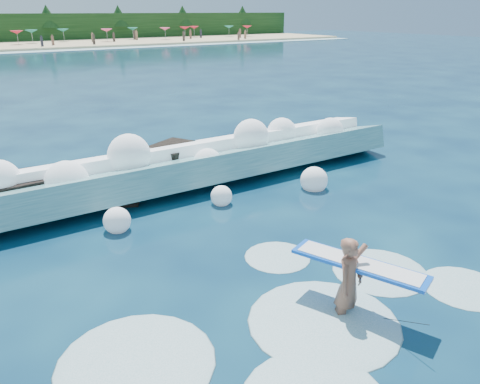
{
  "coord_description": "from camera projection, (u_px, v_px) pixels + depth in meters",
  "views": [
    {
      "loc": [
        -4.68,
        -7.3,
        5.55
      ],
      "look_at": [
        1.5,
        2.0,
        1.2
      ],
      "focal_mm": 35.0,
      "sensor_mm": 36.0,
      "label": 1
    }
  ],
  "objects": [
    {
      "name": "ground",
      "position": [
        233.0,
        286.0,
        10.09
      ],
      "size": [
        200.0,
        200.0,
        0.0
      ],
      "primitive_type": "plane",
      "color": "#071F3A",
      "rests_on": "ground"
    },
    {
      "name": "rock_cluster",
      "position": [
        93.0,
        183.0,
        14.9
      ],
      "size": [
        7.98,
        3.21,
        1.27
      ],
      "color": "black",
      "rests_on": "ground"
    },
    {
      "name": "surfer_with_board",
      "position": [
        351.0,
        280.0,
        8.99
      ],
      "size": [
        1.53,
        3.05,
        1.93
      ],
      "color": "#925944",
      "rests_on": "ground"
    },
    {
      "name": "wave_spray",
      "position": [
        162.0,
        161.0,
        15.15
      ],
      "size": [
        15.39,
        4.48,
        2.09
      ],
      "color": "white",
      "rests_on": "ground"
    },
    {
      "name": "surf_foam",
      "position": [
        296.0,
        327.0,
        8.79
      ],
      "size": [
        8.98,
        5.81,
        0.15
      ],
      "color": "silver",
      "rests_on": "ground"
    },
    {
      "name": "breaking_wave",
      "position": [
        167.0,
        171.0,
        15.62
      ],
      "size": [
        18.0,
        2.8,
        1.55
      ],
      "color": "teal",
      "rests_on": "ground"
    }
  ]
}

